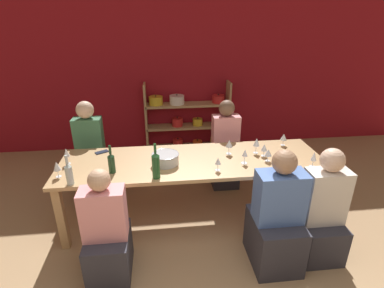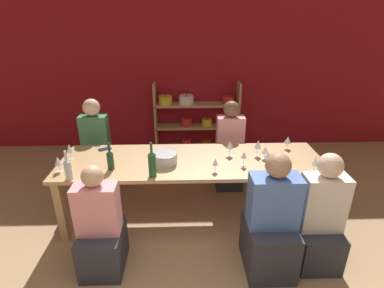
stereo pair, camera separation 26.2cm
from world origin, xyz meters
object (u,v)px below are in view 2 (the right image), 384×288
object	(u,v)px
dining_table	(192,166)
wine_bottle_green	(110,159)
wine_glass_empty_c	(288,140)
person_near_b	(101,233)
wine_glass_white_d	(258,145)
wine_bottle_amber	(152,163)
person_near_a	(318,224)
wine_glass_red_b	(69,149)
mixing_bowl	(164,157)
wine_glass_empty_b	(244,155)
wine_bottle_dark	(68,168)
wine_glass_empty_a	(265,150)
wine_glass_white_a	(230,145)
wine_glass_red_c	(268,156)
cell_phone	(105,149)
wine_glass_white_c	(58,161)
person_far_b	(98,155)
wine_glass_red_a	(215,162)
shelf_unit	(198,121)
person_near_c	(270,229)
wine_glass_white_b	(315,161)
person_far_a	(229,155)

from	to	relation	value
dining_table	wine_bottle_green	size ratio (longest dim) A/B	9.69
wine_glass_empty_c	person_near_b	world-z (taller)	person_near_b
wine_glass_white_d	wine_bottle_amber	bearing A→B (deg)	-158.77
dining_table	person_near_a	distance (m)	1.42
wine_glass_red_b	person_near_b	xyz separation A→B (m)	(0.49, -0.82, -0.50)
mixing_bowl	wine_glass_empty_b	distance (m)	0.86
wine_bottle_dark	wine_glass_empty_a	bearing A→B (deg)	10.81
wine_glass_white_a	person_near_b	bearing A→B (deg)	-146.58
wine_bottle_green	wine_glass_red_c	distance (m)	1.68
wine_glass_red_b	cell_phone	xyz separation A→B (m)	(0.32, 0.26, -0.12)
wine_glass_white_c	cell_phone	size ratio (longest dim) A/B	1.03
dining_table	person_far_b	xyz separation A→B (m)	(-1.28, 0.75, -0.21)
person_near_a	person_near_b	distance (m)	2.06
wine_glass_white_d	person_near_b	size ratio (longest dim) A/B	0.17
wine_bottle_green	wine_glass_empty_b	distance (m)	1.41
wine_bottle_amber	wine_glass_red_c	bearing A→B (deg)	10.77
wine_bottle_green	wine_glass_white_c	world-z (taller)	wine_bottle_green
mixing_bowl	cell_phone	xyz separation A→B (m)	(-0.74, 0.38, -0.06)
wine_bottle_dark	person_near_b	xyz separation A→B (m)	(0.35, -0.37, -0.49)
wine_bottle_dark	wine_glass_red_a	world-z (taller)	wine_bottle_dark
shelf_unit	person_near_b	bearing A→B (deg)	-110.38
shelf_unit	wine_glass_white_c	xyz separation A→B (m)	(-1.56, -2.29, 0.37)
dining_table	person_near_b	world-z (taller)	person_near_b
shelf_unit	person_near_c	world-z (taller)	person_near_c
wine_glass_white_d	wine_bottle_green	bearing A→B (deg)	-169.85
wine_glass_red_a	wine_glass_white_c	xyz separation A→B (m)	(-1.62, 0.05, 0.02)
wine_glass_empty_c	person_near_c	xyz separation A→B (m)	(-0.46, -1.07, -0.44)
person_near_a	person_far_b	xyz separation A→B (m)	(-2.46, 1.49, 0.05)
wine_glass_red_b	person_near_c	distance (m)	2.29
wine_glass_white_b	wine_glass_white_d	world-z (taller)	wine_glass_white_d
wine_glass_white_c	person_near_c	size ratio (longest dim) A/B	0.14
mixing_bowl	cell_phone	world-z (taller)	mixing_bowl
wine_glass_red_c	person_far_b	bearing A→B (deg)	157.40
wine_glass_empty_a	wine_glass_white_c	bearing A→B (deg)	-173.97
wine_glass_white_c	wine_glass_red_c	xyz separation A→B (m)	(2.21, 0.10, -0.02)
dining_table	person_near_a	size ratio (longest dim) A/B	2.51
person_far_b	cell_phone	bearing A→B (deg)	117.94
wine_glass_red_b	person_near_a	size ratio (longest dim) A/B	0.16
wine_bottle_dark	wine_glass_white_b	xyz separation A→B (m)	(2.48, 0.07, 0.00)
wine_bottle_green	person_far_a	world-z (taller)	person_far_a
shelf_unit	wine_glass_red_c	size ratio (longest dim) A/B	10.49
wine_bottle_amber	person_far_b	bearing A→B (deg)	128.12
cell_phone	person_far_a	distance (m)	1.68
wine_glass_white_d	person_far_b	world-z (taller)	person_far_b
wine_bottle_amber	person_near_a	distance (m)	1.71
wine_glass_red_b	wine_glass_empty_b	distance (m)	1.93
wine_glass_empty_c	wine_glass_red_c	xyz separation A→B (m)	(-0.34, -0.40, -0.01)
wine_bottle_green	person_near_a	world-z (taller)	person_near_a
mixing_bowl	person_near_b	distance (m)	1.00
wine_glass_white_d	wine_glass_red_a	bearing A→B (deg)	-144.92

